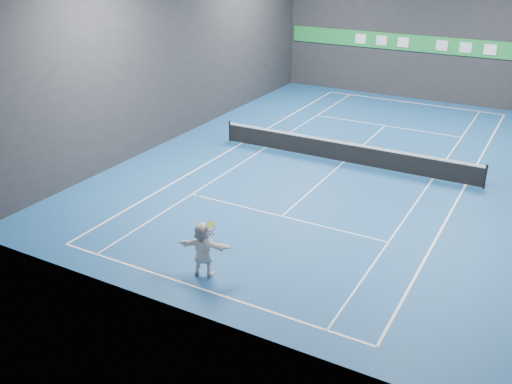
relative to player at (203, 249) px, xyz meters
The scene contains 18 objects.
ground 11.21m from the player, 88.40° to the left, with size 26.00×26.00×0.00m, color navy.
wall_back 24.44m from the player, 89.26° to the left, with size 18.00×0.10×9.00m, color #242427.
wall_front 4.05m from the player, 80.31° to the right, with size 18.00×0.10×9.00m, color #242427.
wall_left 14.60m from the player, 127.87° to the left, with size 0.10×26.00×9.00m, color #242427.
baseline_near 1.19m from the player, 66.51° to the right, with size 10.98×0.08×0.01m, color white.
baseline_far 23.08m from the player, 89.22° to the left, with size 10.98×0.08×0.01m, color white.
sideline_doubles_left 12.34m from the player, 114.87° to the left, with size 0.08×23.78×0.01m, color white.
sideline_doubles_right 12.62m from the player, 62.55° to the left, with size 0.08×23.78×0.01m, color white.
sideline_singles_left 11.83m from the player, 108.78° to the left, with size 0.06×23.78×0.01m, color white.
sideline_singles_right 12.05m from the player, 68.40° to the left, with size 0.06×23.78×0.01m, color white.
service_line_near 4.86m from the player, 86.25° to the left, with size 8.23×0.06×0.01m, color white.
service_line_far 17.60m from the player, 88.98° to the left, with size 8.23×0.06×0.01m, color white.
center_service_line 11.21m from the player, 88.40° to the left, with size 0.06×12.80×0.01m, color white.
player is the anchor object (origin of this frame).
tennis_ball 1.71m from the player, 135.92° to the left, with size 0.06×0.06×0.06m, color yellow.
tennis_net 11.18m from the player, 88.40° to the left, with size 12.50×0.10×1.07m.
sponsor_banner 24.25m from the player, 89.26° to the left, with size 17.64×0.11×1.00m.
tennis_racket 0.82m from the player, ahead, with size 0.41×0.37×0.58m.
Camera 1 is at (8.45, -23.62, 9.64)m, focal length 40.00 mm.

